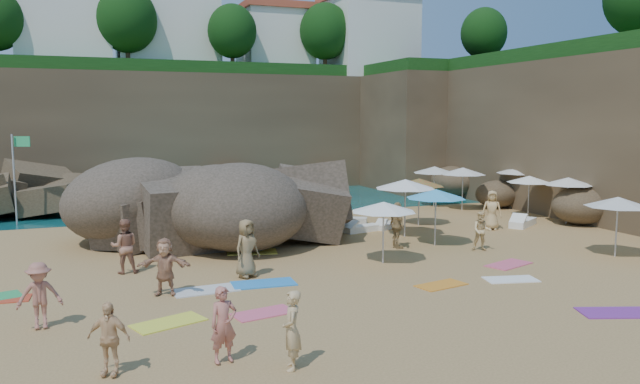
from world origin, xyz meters
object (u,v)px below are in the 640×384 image
object	(u,v)px
person_stand_2	(298,210)
rock_outcrop	(228,238)
person_stand_4	(492,210)
lounger_0	(285,214)
person_stand_3	(397,225)
person_stand_1	(124,246)
person_stand_6	(292,330)
parasol_0	(323,177)
parasol_1	(316,173)
parasol_2	(434,170)
person_stand_5	(193,207)
flag_pole	(17,167)

from	to	relation	value
person_stand_2	rock_outcrop	bearing A→B (deg)	69.45
rock_outcrop	person_stand_4	bearing A→B (deg)	-10.82
lounger_0	person_stand_3	distance (m)	9.07
lounger_0	person_stand_1	size ratio (longest dim) A/B	0.93
person_stand_4	person_stand_6	size ratio (longest dim) A/B	1.09
rock_outcrop	parasol_0	bearing A→B (deg)	24.05
lounger_0	person_stand_6	bearing A→B (deg)	-110.85
parasol_1	person_stand_1	xyz separation A→B (m)	(-10.41, -9.97, -1.24)
parasol_2	lounger_0	xyz separation A→B (m)	(-9.02, -0.41, -1.98)
parasol_0	person_stand_6	xyz separation A→B (m)	(-6.94, -16.29, -1.39)
person_stand_1	person_stand_4	size ratio (longest dim) A/B	1.01
person_stand_4	person_stand_6	xyz separation A→B (m)	(-13.41, -11.74, -0.07)
parasol_2	person_stand_1	bearing A→B (deg)	-151.25
parasol_2	lounger_0	world-z (taller)	parasol_2
rock_outcrop	person_stand_5	distance (m)	4.90
flag_pole	parasol_0	world-z (taller)	flag_pole
lounger_0	person_stand_2	world-z (taller)	person_stand_2
lounger_0	person_stand_4	bearing A→B (deg)	-45.01
flag_pole	person_stand_2	size ratio (longest dim) A/B	2.52
rock_outcrop	parasol_1	bearing A→B (deg)	41.81
rock_outcrop	lounger_0	distance (m)	6.03
parasol_1	lounger_0	xyz separation A→B (m)	(-2.03, -0.83, -2.01)
rock_outcrop	parasol_0	distance (m)	6.11
rock_outcrop	person_stand_4	distance (m)	11.92
parasol_1	rock_outcrop	bearing A→B (deg)	-138.19
parasol_0	person_stand_3	size ratio (longest dim) A/B	1.40
parasol_1	person_stand_3	size ratio (longest dim) A/B	1.35
rock_outcrop	flag_pole	bearing A→B (deg)	141.58
parasol_0	lounger_0	xyz separation A→B (m)	(-1.23, 2.22, -2.08)
lounger_0	person_stand_5	distance (m)	4.65
parasol_1	lounger_0	size ratio (longest dim) A/B	1.47
rock_outcrop	person_stand_5	world-z (taller)	rock_outcrop
parasol_1	person_stand_3	distance (m)	9.77
parasol_0	person_stand_1	world-z (taller)	parasol_0
flag_pole	person_stand_3	distance (m)	18.12
person_stand_2	person_stand_3	world-z (taller)	person_stand_3
lounger_0	person_stand_2	size ratio (longest dim) A/B	0.98
person_stand_3	person_stand_5	world-z (taller)	person_stand_3
lounger_0	rock_outcrop	bearing A→B (deg)	-134.88
parasol_0	person_stand_3	bearing A→B (deg)	-85.27
parasol_2	rock_outcrop	bearing A→B (deg)	-159.14
person_stand_2	person_stand_3	bearing A→B (deg)	164.63
person_stand_1	person_stand_4	bearing A→B (deg)	-166.42
parasol_0	person_stand_6	bearing A→B (deg)	-113.07
parasol_0	person_stand_6	distance (m)	17.76
person_stand_6	parasol_0	bearing A→B (deg)	174.14
parasol_1	person_stand_5	world-z (taller)	parasol_1
parasol_2	person_stand_2	world-z (taller)	parasol_2
parasol_2	person_stand_2	distance (m)	10.32
person_stand_1	person_stand_3	xyz separation A→B (m)	(10.17, 0.28, 0.01)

